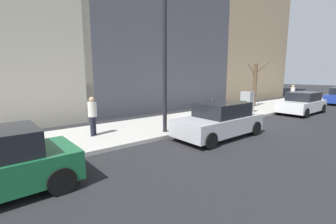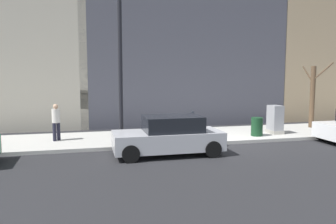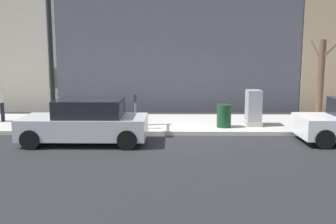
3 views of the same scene
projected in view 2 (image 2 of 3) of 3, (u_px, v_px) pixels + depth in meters
The scene contains 9 objects.
ground_plane at pixel (236, 144), 14.79m from camera, with size 120.00×120.00×0.00m, color #232326.
sidewalk at pixel (219, 135), 16.71m from camera, with size 4.00×36.00×0.15m, color #B2AFA8.
parked_car_silver at pixel (169, 136), 12.72m from camera, with size 1.93×4.20×1.52m.
parking_meter at pixel (193, 123), 14.67m from camera, with size 0.14×0.10×1.35m.
utility_box at pixel (275, 120), 16.61m from camera, with size 0.83×0.61×1.43m.
streetlamp at pixel (121, 53), 13.42m from camera, with size 1.97×0.32×6.50m.
bare_tree at pixel (313, 95), 18.49m from camera, with size 1.36×1.05×3.69m.
trash_bin at pixel (257, 127), 15.96m from camera, with size 0.56×0.56×0.90m, color #14381E.
pedestrian_midblock at pixel (56, 120), 14.72m from camera, with size 0.36×0.36×1.66m.
Camera 2 is at (-13.40, 6.44, 3.06)m, focal length 35.00 mm.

